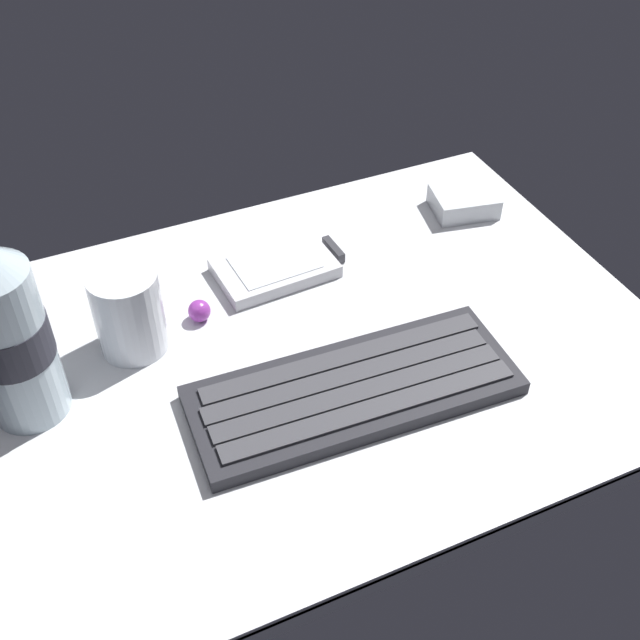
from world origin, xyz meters
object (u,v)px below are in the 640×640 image
(keyboard, at_px, (358,388))
(juice_cup, at_px, (129,314))
(handheld_device, at_px, (281,266))
(water_bottle, at_px, (6,332))
(trackball_mouse, at_px, (199,311))
(charger_block, at_px, (464,202))

(keyboard, relative_size, juice_cup, 3.47)
(handheld_device, bearing_deg, water_bottle, -162.37)
(handheld_device, bearing_deg, juice_cup, -164.63)
(handheld_device, height_order, trackball_mouse, trackball_mouse)
(keyboard, distance_m, juice_cup, 0.22)
(keyboard, xyz_separation_m, handheld_device, (0.00, 0.19, -0.00))
(water_bottle, bearing_deg, juice_cup, 21.24)
(handheld_device, bearing_deg, charger_block, 4.46)
(trackball_mouse, bearing_deg, handheld_device, 19.96)
(keyboard, distance_m, water_bottle, 0.30)
(handheld_device, relative_size, trackball_mouse, 5.96)
(handheld_device, distance_m, trackball_mouse, 0.11)
(charger_block, bearing_deg, handheld_device, -175.54)
(keyboard, height_order, water_bottle, water_bottle)
(handheld_device, relative_size, water_bottle, 0.63)
(handheld_device, relative_size, charger_block, 1.87)
(keyboard, bearing_deg, trackball_mouse, 122.64)
(juice_cup, relative_size, charger_block, 1.21)
(keyboard, relative_size, handheld_device, 2.25)
(juice_cup, bearing_deg, handheld_device, 15.37)
(water_bottle, relative_size, trackball_mouse, 9.45)
(water_bottle, bearing_deg, trackball_mouse, 16.22)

